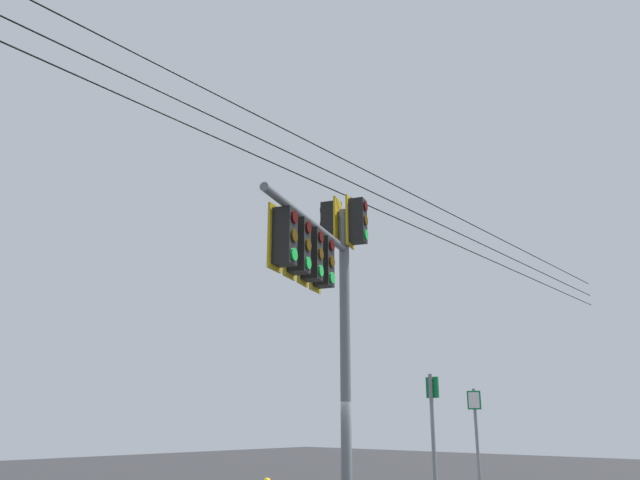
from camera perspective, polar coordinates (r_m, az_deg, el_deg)
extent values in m
cylinder|color=slate|center=(11.93, 2.36, -11.63)|extent=(0.20, 0.20, 6.26)
cylinder|color=slate|center=(10.67, -0.91, 1.62)|extent=(3.49, 1.45, 0.14)
cube|color=black|center=(12.40, 3.52, 1.75)|extent=(0.39, 0.39, 0.90)
cube|color=#B29319|center=(12.45, 2.77, 1.66)|extent=(0.42, 0.20, 1.04)
cylinder|color=#360503|center=(12.45, 4.22, 3.14)|extent=(0.20, 0.10, 0.20)
cylinder|color=#3C2703|center=(12.36, 4.25, 1.83)|extent=(0.20, 0.10, 0.20)
cylinder|color=green|center=(12.27, 4.28, 0.50)|extent=(0.20, 0.10, 0.20)
cube|color=black|center=(12.58, 0.91, 1.45)|extent=(0.39, 0.39, 0.90)
cube|color=#B29319|center=(12.53, 1.64, 1.53)|extent=(0.42, 0.20, 1.04)
cylinder|color=#360503|center=(12.73, 0.21, 2.66)|extent=(0.20, 0.10, 0.20)
cylinder|color=#3C2703|center=(12.64, 0.21, 1.37)|extent=(0.20, 0.10, 0.20)
cylinder|color=green|center=(12.55, 0.21, 0.06)|extent=(0.20, 0.10, 0.20)
cube|color=black|center=(11.12, 0.34, -2.06)|extent=(0.38, 0.38, 0.90)
cube|color=#B29319|center=(11.18, -0.47, -2.15)|extent=(0.43, 0.18, 1.04)
cylinder|color=#360503|center=(11.14, 1.11, -0.48)|extent=(0.20, 0.09, 0.20)
cylinder|color=#3C2703|center=(11.06, 1.12, -1.98)|extent=(0.20, 0.09, 0.20)
cylinder|color=green|center=(10.99, 1.13, -3.50)|extent=(0.20, 0.09, 0.20)
cube|color=black|center=(10.60, -0.75, -1.35)|extent=(0.39, 0.39, 0.90)
cube|color=#B29319|center=(10.66, -1.61, -1.43)|extent=(0.42, 0.20, 1.04)
cylinder|color=#360503|center=(10.63, 0.09, 0.29)|extent=(0.20, 0.10, 0.20)
cylinder|color=#3C2703|center=(10.54, 0.09, -1.27)|extent=(0.20, 0.10, 0.20)
cylinder|color=green|center=(10.47, 0.09, -2.86)|extent=(0.20, 0.10, 0.20)
cube|color=black|center=(10.08, -1.94, -0.56)|extent=(0.39, 0.39, 0.90)
cube|color=#B29319|center=(10.15, -2.83, -0.65)|extent=(0.42, 0.20, 1.04)
cylinder|color=#360503|center=(10.11, -1.06, 1.17)|extent=(0.20, 0.10, 0.20)
cylinder|color=#3C2703|center=(10.02, -1.07, -0.47)|extent=(0.20, 0.10, 0.20)
cylinder|color=green|center=(9.95, -1.08, -2.14)|extent=(0.20, 0.10, 0.20)
cube|color=black|center=(9.57, -3.27, 0.31)|extent=(0.38, 0.38, 0.90)
cube|color=#B29319|center=(9.65, -4.18, 0.20)|extent=(0.43, 0.18, 1.04)
cylinder|color=#360503|center=(9.60, -2.35, 2.14)|extent=(0.20, 0.09, 0.20)
cylinder|color=#3C2703|center=(9.51, -2.37, 0.42)|extent=(0.20, 0.09, 0.20)
cylinder|color=green|center=(9.43, -2.39, -1.33)|extent=(0.20, 0.09, 0.20)
cylinder|color=slate|center=(14.60, 14.37, -18.72)|extent=(0.07, 0.07, 2.85)
cube|color=#0C7238|center=(14.54, 14.01, -14.12)|extent=(0.13, 0.29, 0.40)
cube|color=white|center=(14.53, 14.00, -14.12)|extent=(0.09, 0.23, 0.34)
cylinder|color=slate|center=(11.31, 10.50, -19.53)|extent=(0.07, 0.07, 2.95)
cube|color=#0C7238|center=(11.33, 10.31, -13.22)|extent=(0.08, 0.27, 0.36)
cube|color=white|center=(11.35, 10.36, -13.22)|extent=(0.05, 0.21, 0.30)
cylinder|color=black|center=(13.54, 5.36, 2.79)|extent=(25.59, 0.22, 0.80)
cylinder|color=black|center=(13.66, 5.32, 4.19)|extent=(25.59, 0.22, 0.80)
cylinder|color=black|center=(13.81, 5.27, 5.88)|extent=(25.59, 0.22, 0.80)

